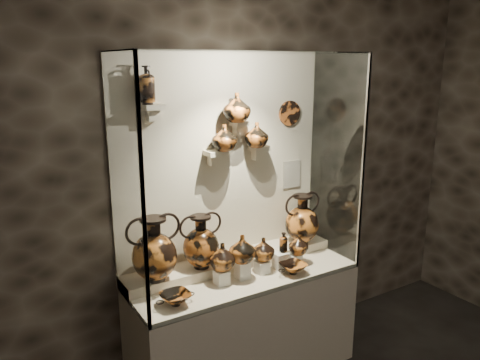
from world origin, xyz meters
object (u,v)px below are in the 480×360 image
object	(u,v)px
amphora_left	(155,249)
amphora_mid	(201,241)
jug_a	(222,256)
lekythos_small	(283,241)
kylix_left	(175,298)
ovoid_vase_a	(224,138)
jug_b	(242,249)
ovoid_vase_c	(257,135)
ovoid_vase_b	(237,107)
jug_c	(263,249)
jug_e	(298,244)
kylix_right	(293,267)
amphora_right	(302,219)
lekythos_tall	(147,83)

from	to	relation	value
amphora_left	amphora_mid	size ratio (longest dim) A/B	1.14
jug_a	lekythos_small	xyz separation A→B (m)	(0.52, -0.01, 0.01)
kylix_left	ovoid_vase_a	bearing A→B (deg)	43.15
jug_b	ovoid_vase_c	bearing A→B (deg)	59.45
jug_a	ovoid_vase_b	world-z (taller)	ovoid_vase_b
kylix_left	amphora_mid	bearing A→B (deg)	52.06
jug_c	jug_e	size ratio (longest dim) A/B	1.09
jug_c	lekythos_small	bearing A→B (deg)	-3.87
jug_b	lekythos_small	bearing A→B (deg)	19.20
amphora_mid	kylix_right	distance (m)	0.70
kylix_left	ovoid_vase_c	distance (m)	1.30
ovoid_vase_a	amphora_right	bearing A→B (deg)	-25.11
jug_c	ovoid_vase_c	xyz separation A→B (m)	(0.09, 0.24, 0.80)
jug_e	kylix_right	bearing A→B (deg)	-141.62
jug_e	ovoid_vase_a	xyz separation A→B (m)	(-0.49, 0.26, 0.82)
jug_a	kylix_right	distance (m)	0.55
jug_c	lekythos_tall	world-z (taller)	lekythos_tall
jug_a	lekythos_small	bearing A→B (deg)	-1.81
amphora_left	ovoid_vase_b	size ratio (longest dim) A/B	2.15
kylix_left	kylix_right	distance (m)	0.92
jug_c	amphora_right	bearing A→B (deg)	17.91
kylix_left	kylix_right	world-z (taller)	kylix_left
amphora_left	lekythos_small	size ratio (longest dim) A/B	2.60
amphora_right	kylix_right	size ratio (longest dim) A/B	1.68
ovoid_vase_b	jug_e	bearing A→B (deg)	-55.11
lekythos_tall	ovoid_vase_a	size ratio (longest dim) A/B	1.47
jug_e	kylix_left	world-z (taller)	jug_e
jug_a	jug_b	size ratio (longest dim) A/B	0.96
amphora_left	ovoid_vase_c	size ratio (longest dim) A/B	2.41
jug_e	kylix_left	distance (m)	1.07
ovoid_vase_a	ovoid_vase_c	world-z (taller)	ovoid_vase_a
kylix_right	jug_c	bearing A→B (deg)	145.94
amphora_mid	lekythos_small	xyz separation A→B (m)	(0.60, -0.18, -0.06)
ovoid_vase_b	ovoid_vase_c	distance (m)	0.28
kylix_right	amphora_mid	bearing A→B (deg)	159.15
jug_c	lekythos_tall	xyz separation A→B (m)	(-0.73, 0.27, 1.20)
amphora_right	ovoid_vase_c	size ratio (longest dim) A/B	2.21
jug_c	kylix_left	bearing A→B (deg)	-171.60
amphora_mid	jug_a	size ratio (longest dim) A/B	2.04
kylix_left	kylix_right	xyz separation A→B (m)	(0.92, -0.03, -0.00)
amphora_left	lekythos_tall	world-z (taller)	lekythos_tall
kylix_right	lekythos_tall	distance (m)	1.66
jug_b	jug_e	world-z (taller)	jug_b
jug_e	lekythos_small	xyz separation A→B (m)	(-0.13, 0.02, 0.05)
lekythos_tall	ovoid_vase_a	distance (m)	0.67
amphora_mid	ovoid_vase_b	distance (m)	0.99
lekythos_tall	ovoid_vase_c	world-z (taller)	lekythos_tall
jug_e	kylix_left	xyz separation A→B (m)	(-1.06, -0.09, -0.11)
amphora_mid	ovoid_vase_a	distance (m)	0.76
amphora_left	ovoid_vase_c	distance (m)	1.11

